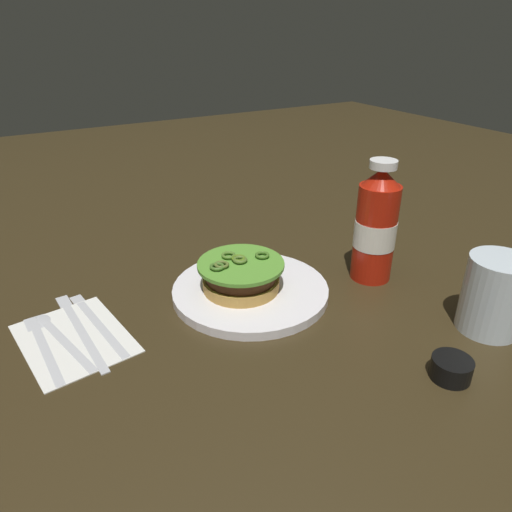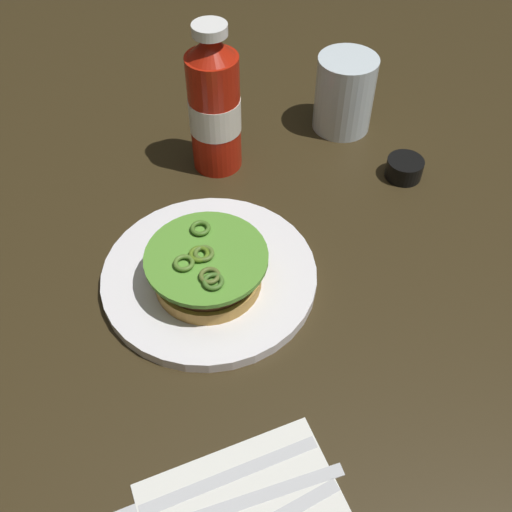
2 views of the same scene
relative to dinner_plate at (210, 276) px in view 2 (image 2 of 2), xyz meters
The scene contains 8 objects.
ground_plane 0.04m from the dinner_plate, 133.28° to the left, with size 3.00×3.00×0.00m, color #312714.
dinner_plate is the anchor object (origin of this frame).
burger_sandwich 0.03m from the dinner_plate, 75.99° to the left, with size 0.14×0.14×0.05m.
ketchup_bottle 0.23m from the dinner_plate, 104.06° to the right, with size 0.07×0.07×0.21m.
water_glass 0.36m from the dinner_plate, 135.18° to the right, with size 0.09×0.09×0.11m, color silver.
condiment_cup 0.32m from the dinner_plate, 158.29° to the right, with size 0.05×0.05×0.03m, color black.
butter_knife 0.24m from the dinner_plate, 77.84° to the left, with size 0.20×0.04×0.00m.
steak_knife 0.27m from the dinner_plate, 79.29° to the left, with size 0.22×0.03×0.00m.
Camera 2 is at (0.08, 0.40, 0.53)m, focal length 40.82 mm.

